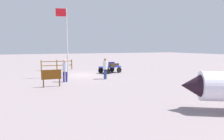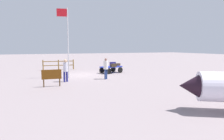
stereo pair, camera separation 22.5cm
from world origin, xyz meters
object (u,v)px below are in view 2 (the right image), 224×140
suitcase_maroon (117,65)px  flagpole (67,37)px  worker_lead (106,67)px  worker_trailing (65,69)px  suitcase_olive (113,65)px  signboard (52,75)px  luggage_cart (111,68)px  suitcase_dark (113,64)px

suitcase_maroon → flagpole: (5.49, 1.97, 2.61)m
worker_lead → worker_trailing: bearing=0.3°
suitcase_olive → worker_trailing: 5.84m
worker_lead → signboard: bearing=19.2°
luggage_cart → flagpole: bearing=19.0°
luggage_cart → suitcase_dark: 0.64m
luggage_cart → worker_trailing: size_ratio=1.40×
suitcase_olive → suitcase_dark: 1.09m
luggage_cart → suitcase_olive: size_ratio=3.98×
luggage_cart → worker_lead: (1.90, 3.44, 0.52)m
luggage_cart → suitcase_maroon: size_ratio=3.46×
worker_lead → flagpole: 4.07m
flagpole → suitcase_maroon: bearing=-160.2°
suitcase_maroon → signboard: signboard is taller
suitcase_olive → suitcase_maroon: suitcase_olive is taller
suitcase_dark → signboard: 8.54m
worker_trailing → suitcase_maroon: bearing=-147.4°
suitcase_dark → signboard: signboard is taller
suitcase_maroon → luggage_cart: bearing=23.8°
suitcase_olive → suitcase_maroon: bearing=-130.0°
signboard → suitcase_olive: bearing=-145.6°
suitcase_dark → worker_trailing: bearing=34.9°
flagpole → suitcase_olive: bearing=-168.6°
suitcase_olive → signboard: 7.63m
suitcase_dark → flagpole: (4.98, 1.96, 2.53)m
suitcase_olive → flagpole: (4.61, 0.93, 2.57)m
suitcase_olive → worker_lead: bearing=55.8°
worker_lead → signboard: 4.68m
worker_trailing → flagpole: (-0.51, -1.86, 2.42)m
worker_lead → flagpole: flagpole is taller
suitcase_dark → signboard: bearing=38.7°
suitcase_maroon → suitcase_olive: bearing=50.0°
suitcase_olive → worker_trailing: bearing=28.6°
luggage_cart → signboard: 8.04m
suitcase_maroon → suitcase_dark: bearing=1.4°
worker_lead → luggage_cart: bearing=-118.9°
worker_lead → flagpole: (2.72, -1.85, 2.39)m
suitcase_dark → suitcase_maroon: suitcase_dark is taller
worker_trailing → flagpole: size_ratio=0.29×
suitcase_maroon → signboard: bearing=36.7°
suitcase_maroon → flagpole: bearing=19.8°
signboard → suitcase_maroon: bearing=-143.3°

